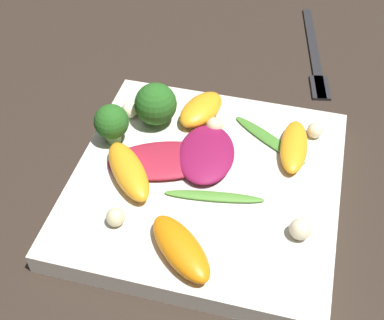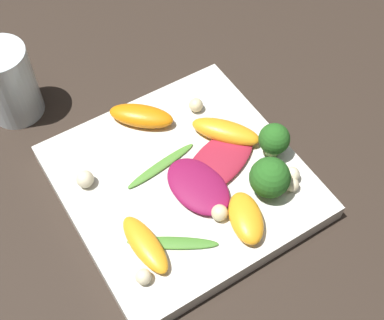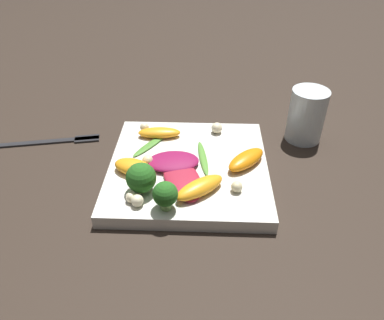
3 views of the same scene
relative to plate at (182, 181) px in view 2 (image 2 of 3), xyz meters
The scene contains 19 objects.
ground_plane 0.01m from the plate, ahead, with size 2.40×2.40×0.00m, color #2D231C.
plate is the anchor object (origin of this frame).
drinking_glass 0.23m from the plate, 150.91° to the right, with size 0.06×0.06×0.09m.
radicchio_leaf_0 0.05m from the plate, 80.40° to the left, with size 0.08×0.12×0.01m.
radicchio_leaf_1 0.03m from the plate, 13.03° to the left, with size 0.09×0.06×0.01m.
orange_segment_0 0.09m from the plate, 54.31° to the right, with size 0.07×0.03×0.02m.
orange_segment_1 0.09m from the plate, 16.89° to the left, with size 0.07×0.05×0.02m.
orange_segment_2 0.07m from the plate, 105.49° to the left, with size 0.08×0.07×0.02m.
orange_segment_3 0.09m from the plate, behind, with size 0.07×0.07×0.02m.
broccoli_floret_0 0.11m from the plate, 75.59° to the left, with size 0.03×0.03×0.04m.
broccoli_floret_1 0.10m from the plate, 46.95° to the left, with size 0.04×0.04×0.05m.
arugula_sprig_0 0.08m from the plate, 37.86° to the right, with size 0.06×0.08×0.00m.
arugula_sprig_1 0.03m from the plate, 150.25° to the right, with size 0.02×0.09×0.00m.
macadamia_nut_0 0.10m from the plate, 138.70° to the left, with size 0.02×0.02×0.02m.
macadamia_nut_1 0.12m from the plate, 50.30° to the left, with size 0.02×0.02×0.02m.
macadamia_nut_2 0.10m from the plate, 116.38° to the right, with size 0.02×0.02×0.02m.
macadamia_nut_3 0.12m from the plate, 56.23° to the left, with size 0.02×0.02×0.02m.
macadamia_nut_4 0.12m from the plate, 48.39° to the right, with size 0.02×0.02×0.02m.
macadamia_nut_5 0.07m from the plate, ahead, with size 0.02×0.02×0.02m.
Camera 2 is at (0.27, -0.16, 0.50)m, focal length 50.00 mm.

